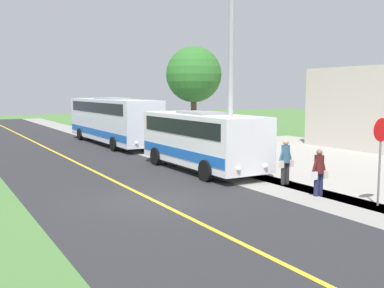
% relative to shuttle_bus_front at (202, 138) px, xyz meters
% --- Properties ---
extents(ground_plane, '(120.00, 120.00, 0.00)m').
position_rel_shuttle_bus_front_xyz_m(ground_plane, '(4.54, 4.22, -1.54)').
color(ground_plane, '#477238').
extents(road_surface, '(8.00, 100.00, 0.01)m').
position_rel_shuttle_bus_front_xyz_m(road_surface, '(4.54, 4.22, -1.53)').
color(road_surface, '#28282B').
rests_on(road_surface, ground).
extents(sidewalk, '(2.40, 100.00, 0.01)m').
position_rel_shuttle_bus_front_xyz_m(sidewalk, '(-0.66, 4.22, -1.53)').
color(sidewalk, gray).
rests_on(sidewalk, ground).
extents(road_centre_line, '(0.16, 100.00, 0.00)m').
position_rel_shuttle_bus_front_xyz_m(road_centre_line, '(4.54, 4.22, -1.53)').
color(road_centre_line, gold).
rests_on(road_centre_line, ground).
extents(shuttle_bus_front, '(2.73, 7.91, 2.78)m').
position_rel_shuttle_bus_front_xyz_m(shuttle_bus_front, '(0.00, 0.00, 0.00)').
color(shuttle_bus_front, white).
rests_on(shuttle_bus_front, ground).
extents(transit_bus_rear, '(2.74, 12.01, 3.27)m').
position_rel_shuttle_bus_front_xyz_m(transit_bus_rear, '(-0.01, -12.22, 0.26)').
color(transit_bus_rear, silver).
rests_on(transit_bus_rear, ground).
extents(pedestrian_with_bags, '(0.72, 0.34, 1.69)m').
position_rel_shuttle_bus_front_xyz_m(pedestrian_with_bags, '(-0.89, 6.64, -0.63)').
color(pedestrian_with_bags, '#1E2347').
rests_on(pedestrian_with_bags, ground).
extents(pedestrian_waiting, '(0.72, 0.34, 1.83)m').
position_rel_shuttle_bus_front_xyz_m(pedestrian_waiting, '(-1.22, 4.49, -0.55)').
color(pedestrian_waiting, '#262628').
rests_on(pedestrian_waiting, ground).
extents(stop_sign, '(0.76, 0.07, 2.88)m').
position_rel_shuttle_bus_front_xyz_m(stop_sign, '(-1.56, 8.64, 0.43)').
color(stop_sign, slate).
rests_on(stop_sign, ground).
extents(street_light_pole, '(1.97, 0.24, 8.56)m').
position_rel_shuttle_bus_front_xyz_m(street_light_pole, '(-0.35, 1.69, 3.16)').
color(street_light_pole, '#9E9EA3').
rests_on(street_light_pole, ground).
extents(tree_curbside, '(3.35, 3.35, 6.40)m').
position_rel_shuttle_bus_front_xyz_m(tree_curbside, '(-2.86, -5.70, 3.15)').
color(tree_curbside, brown).
rests_on(tree_curbside, ground).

